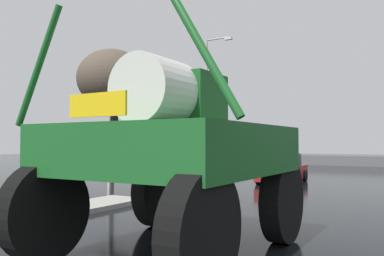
{
  "coord_description": "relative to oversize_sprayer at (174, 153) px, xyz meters",
  "views": [
    {
      "loc": [
        4.56,
        0.59,
        2.1
      ],
      "look_at": [
        -0.15,
        8.48,
        2.43
      ],
      "focal_mm": 37.52,
      "sensor_mm": 36.0,
      "label": 1
    }
  ],
  "objects": [
    {
      "name": "ground_plane",
      "position": [
        -0.26,
        10.91,
        -1.9
      ],
      "size": [
        120.0,
        120.0,
        0.0
      ],
      "primitive_type": "plane",
      "color": "black"
    },
    {
      "name": "median_island",
      "position": [
        -5.12,
        0.87,
        -1.82
      ],
      "size": [
        1.63,
        7.91,
        0.15
      ],
      "primitive_type": "cube",
      "color": "#9E9B93",
      "rests_on": "ground"
    },
    {
      "name": "oversize_sprayer",
      "position": [
        0.0,
        0.0,
        0.0
      ],
      "size": [
        4.53,
        5.22,
        4.48
      ],
      "rotation": [
        0.0,
        0.0,
        1.57
      ],
      "color": "black",
      "rests_on": "ground"
    },
    {
      "name": "sedan_ahead",
      "position": [
        -2.41,
        13.91,
        -1.18
      ],
      "size": [
        2.01,
        4.17,
        1.52
      ],
      "rotation": [
        0.0,
        0.0,
        1.61
      ],
      "color": "maroon",
      "rests_on": "ground"
    },
    {
      "name": "traffic_signal_near_left",
      "position": [
        -6.19,
        5.09,
        0.64
      ],
      "size": [
        0.24,
        0.54,
        3.47
      ],
      "color": "#A8AAAF",
      "rests_on": "ground"
    },
    {
      "name": "streetlight_far_left",
      "position": [
        -9.05,
        18.07,
        3.31
      ],
      "size": [
        2.06,
        0.24,
        9.45
      ],
      "color": "#A8AAAF",
      "rests_on": "ground"
    },
    {
      "name": "bare_tree_left",
      "position": [
        -10.74,
        10.07,
        3.69
      ],
      "size": [
        3.8,
        3.8,
        7.23
      ],
      "color": "#473828",
      "rests_on": "ground"
    },
    {
      "name": "roadside_barrier",
      "position": [
        -0.26,
        31.46,
        -1.45
      ],
      "size": [
        28.81,
        0.24,
        0.9
      ],
      "primitive_type": "cube",
      "color": "#59595B",
      "rests_on": "ground"
    }
  ]
}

